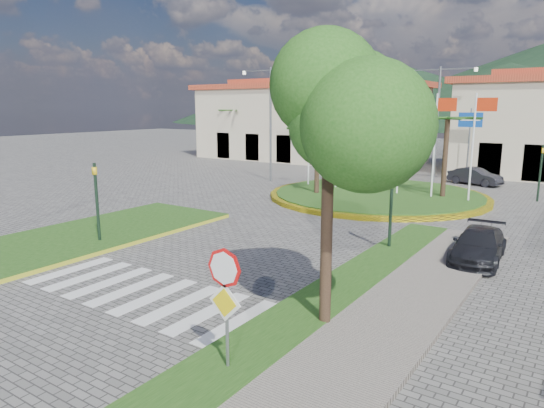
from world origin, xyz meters
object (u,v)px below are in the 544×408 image
Objects in this scene: roundabout_island at (377,195)px; car_dark_b at (475,176)px; stop_sign at (225,290)px; deciduous_tree at (329,112)px; white_van at (386,160)px; car_dark_a at (373,163)px; car_side_right at (478,245)px.

roundabout_island reaches higher than car_dark_b.
stop_sign is 4.59m from deciduous_tree.
white_van reaches higher than car_dark_b.
car_dark_a is (-10.15, 31.99, -1.21)m from stop_sign.
car_dark_a is 0.96× the size of car_dark_b.
roundabout_island reaches higher than car_dark_a.
car_dark_b is at bearing -131.78° from white_van.
roundabout_island is 20.69m from stop_sign.
deciduous_tree is at bearing 78.82° from stop_sign.
stop_sign reaches higher than car_dark_a.
roundabout_island is at bearing 172.02° from car_dark_b.
deciduous_tree is at bearing -168.08° from white_van.
roundabout_island is 9.15m from car_dark_b.
deciduous_tree is at bearing -72.09° from roundabout_island.
car_side_right is (7.50, -9.43, 0.39)m from roundabout_island.
roundabout_island reaches higher than white_van.
white_van is (-5.05, 14.54, 0.44)m from roundabout_island.
car_dark_b reaches higher than car_dark_a.
stop_sign is 0.78× the size of car_dark_a.
roundabout_island is 3.28× the size of car_side_right.
deciduous_tree reaches higher than stop_sign.
roundabout_island is 12.05m from car_side_right.
deciduous_tree is 31.22m from car_dark_a.
white_van is 10.74m from car_dark_b.
white_van is at bearing 114.17° from car_side_right.
roundabout_island is at bearing -167.41° from white_van.
roundabout_island is 4.79× the size of stop_sign.
stop_sign is 36.00m from white_van.
car_dark_b is at bearing 98.53° from car_side_right.
roundabout_island is 3.56× the size of car_dark_b.
car_dark_b is 18.17m from car_side_right.
deciduous_tree reaches higher than car_dark_b.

